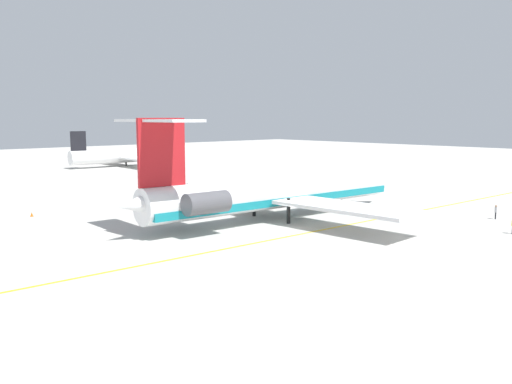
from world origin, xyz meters
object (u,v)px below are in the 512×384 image
(main_jetliner, at_px, (271,192))
(airliner_mid_left, at_px, (129,156))
(safety_cone_nose, at_px, (32,214))
(ground_crew_near_nose, at_px, (496,210))

(main_jetliner, bearing_deg, airliner_mid_left, 75.28)
(airliner_mid_left, bearing_deg, main_jetliner, -104.08)
(main_jetliner, bearing_deg, safety_cone_nose, 136.57)
(airliner_mid_left, height_order, ground_crew_near_nose, airliner_mid_left)
(main_jetliner, relative_size, safety_cone_nose, 76.02)
(safety_cone_nose, bearing_deg, ground_crew_near_nose, -44.53)
(airliner_mid_left, xyz_separation_m, safety_cone_nose, (-45.54, -55.75, -2.37))
(ground_crew_near_nose, bearing_deg, main_jetliner, 49.49)
(airliner_mid_left, height_order, safety_cone_nose, airliner_mid_left)
(safety_cone_nose, bearing_deg, airliner_mid_left, 50.75)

